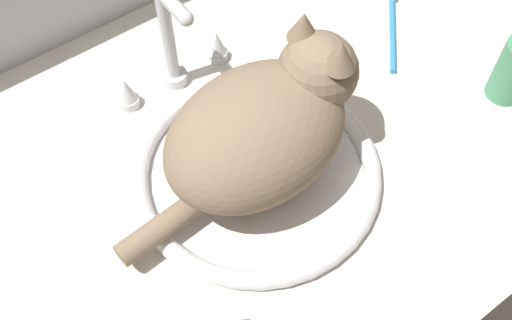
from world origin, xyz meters
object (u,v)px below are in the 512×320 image
Objects in this scene: sink_basin at (256,171)px; cat at (267,124)px; faucet at (172,50)px; toothbrush at (393,27)px.

cat is at bearing 4.51° from sink_basin.
cat is (1.93, -20.97, 3.11)cm from faucet.
cat is 36.35cm from toothbrush.
cat is (1.93, 0.15, 9.45)cm from sink_basin.
toothbrush is at bearing 16.18° from cat.
faucet reaches higher than toothbrush.
faucet is (-0.00, 21.12, 6.34)cm from sink_basin.
faucet is at bearing 162.45° from toothbrush.
faucet is 37.86cm from toothbrush.
cat reaches higher than toothbrush.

